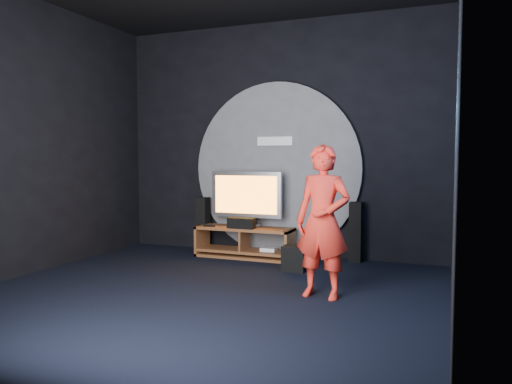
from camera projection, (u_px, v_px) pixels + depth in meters
floor at (201, 295)px, 5.35m from camera, size 5.00×5.00×0.00m
back_wall at (277, 139)px, 7.54m from camera, size 5.00×0.04×3.50m
left_wall at (19, 135)px, 6.14m from camera, size 0.04×5.00×3.50m
right_wall at (456, 126)px, 4.31m from camera, size 0.04×5.00×3.50m
wall_disc_panel at (276, 169)px, 7.52m from camera, size 2.60×0.11×2.60m
media_console at (245, 244)px, 7.36m from camera, size 1.45×0.45×0.45m
tv at (246, 197)px, 7.38m from camera, size 1.10×0.22×0.82m
center_speaker at (241, 223)px, 7.23m from camera, size 0.40×0.15×0.15m
remote at (209, 226)px, 7.42m from camera, size 0.18×0.05×0.02m
tower_speaker_left at (203, 225)px, 7.79m from camera, size 0.17×0.19×0.85m
tower_speaker_right at (356, 232)px, 7.04m from camera, size 0.17×0.19×0.85m
subwoofer at (295, 258)px, 6.51m from camera, size 0.30×0.30×0.33m
player at (323, 221)px, 5.23m from camera, size 0.63×0.45×1.62m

